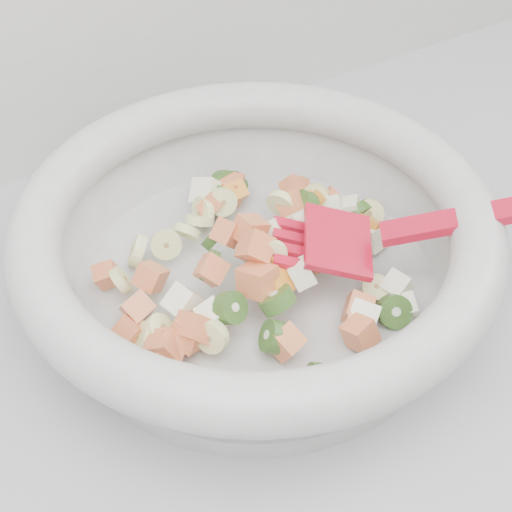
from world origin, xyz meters
TOP-DOWN VIEW (x-y plane):
  - counter at (0.00, 1.45)m, footprint 2.00×0.60m
  - mixing_bowl at (-0.15, 1.48)m, footprint 0.45×0.38m

SIDE VIEW (x-z plane):
  - counter at x=0.00m, z-range 0.00..0.90m
  - mixing_bowl at x=-0.15m, z-range 0.89..1.02m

